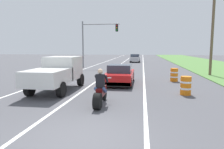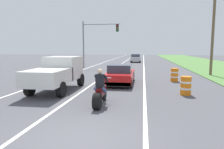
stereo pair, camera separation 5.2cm
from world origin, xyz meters
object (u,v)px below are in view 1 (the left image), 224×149
(motorcycle_with_rider, at_px, (100,92))
(construction_barrel_mid, at_px, (174,75))
(construction_barrel_nearest, at_px, (186,86))
(traffic_light_mast_near, at_px, (94,37))
(pickup_truck_left_lane_white, at_px, (57,72))
(sports_car_red, at_px, (120,75))
(distant_car_far_ahead, at_px, (135,58))

(motorcycle_with_rider, xyz_separation_m, construction_barrel_mid, (4.19, 7.43, -0.09))
(construction_barrel_nearest, xyz_separation_m, construction_barrel_mid, (0.08, 4.66, 0.00))
(traffic_light_mast_near, bearing_deg, motorcycle_with_rider, -76.02)
(pickup_truck_left_lane_white, xyz_separation_m, construction_barrel_nearest, (7.28, -0.11, -0.60))
(sports_car_red, height_order, traffic_light_mast_near, traffic_light_mast_near)
(construction_barrel_nearest, height_order, construction_barrel_mid, same)
(pickup_truck_left_lane_white, bearing_deg, distant_car_far_ahead, 82.38)
(sports_car_red, relative_size, construction_barrel_nearest, 4.30)
(pickup_truck_left_lane_white, relative_size, construction_barrel_mid, 4.80)
(traffic_light_mast_near, xyz_separation_m, construction_barrel_mid, (8.63, -10.39, -3.52))
(distant_car_far_ahead, bearing_deg, sports_car_red, -90.48)
(construction_barrel_mid, bearing_deg, pickup_truck_left_lane_white, -148.27)
(construction_barrel_mid, distance_m, distant_car_far_ahead, 22.71)
(traffic_light_mast_near, bearing_deg, construction_barrel_mid, -50.31)
(traffic_light_mast_near, relative_size, construction_barrel_mid, 6.00)
(traffic_light_mast_near, distance_m, distant_car_far_ahead, 13.35)
(motorcycle_with_rider, xyz_separation_m, pickup_truck_left_lane_white, (-3.17, 2.88, 0.51))
(motorcycle_with_rider, bearing_deg, construction_barrel_nearest, 33.94)
(construction_barrel_nearest, height_order, distant_car_far_ahead, distant_car_far_ahead)
(construction_barrel_mid, bearing_deg, construction_barrel_nearest, -90.96)
(construction_barrel_mid, bearing_deg, distant_car_far_ahead, 99.53)
(distant_car_far_ahead, bearing_deg, construction_barrel_nearest, -82.25)
(sports_car_red, distance_m, construction_barrel_nearest, 4.90)
(pickup_truck_left_lane_white, xyz_separation_m, construction_barrel_mid, (7.36, 4.55, -0.60))
(motorcycle_with_rider, relative_size, sports_car_red, 0.51)
(sports_car_red, distance_m, pickup_truck_left_lane_white, 4.48)
(construction_barrel_nearest, xyz_separation_m, distant_car_far_ahead, (-3.68, 27.06, 0.27))
(construction_barrel_nearest, bearing_deg, traffic_light_mast_near, 119.58)
(motorcycle_with_rider, bearing_deg, pickup_truck_left_lane_white, 137.82)
(sports_car_red, height_order, construction_barrel_mid, sports_car_red)
(motorcycle_with_rider, relative_size, pickup_truck_left_lane_white, 0.46)
(sports_car_red, relative_size, pickup_truck_left_lane_white, 0.90)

